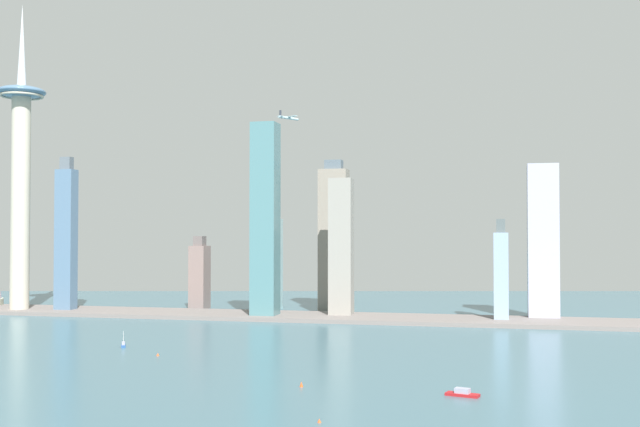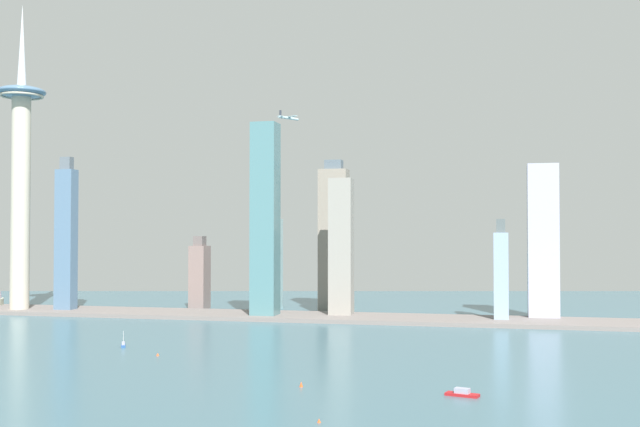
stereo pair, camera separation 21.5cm
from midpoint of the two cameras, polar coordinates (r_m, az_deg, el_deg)
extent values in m
cube|color=slate|center=(686.38, -3.06, -7.60)|extent=(730.26, 68.20, 3.34)
cylinder|color=beige|center=(782.21, -21.34, 0.81)|extent=(17.53, 17.53, 209.66)
ellipsoid|color=slate|center=(793.27, -21.27, 8.40)|extent=(44.96, 44.96, 11.05)
torus|color=beige|center=(792.62, -21.27, 8.12)|extent=(40.43, 40.43, 2.21)
cone|color=silver|center=(802.14, -21.24, 11.55)|extent=(8.77, 8.77, 78.58)
cube|color=slate|center=(678.76, -4.10, -0.52)|extent=(22.11, 21.50, 172.55)
cube|color=#AEAFCB|center=(689.21, 16.20, -2.06)|extent=(25.79, 24.82, 134.48)
cube|color=slate|center=(775.70, -8.93, -4.69)|extent=(15.96, 19.95, 62.51)
cube|color=#635958|center=(774.54, -8.92, -2.03)|extent=(9.58, 11.97, 9.67)
cube|color=gray|center=(743.20, 1.02, -1.98)|extent=(27.49, 20.56, 136.84)
cube|color=#52606B|center=(746.22, 1.02, 3.63)|extent=(16.49, 12.34, 9.10)
cube|color=#8DA5C1|center=(665.13, 13.27, -4.64)|extent=(12.06, 19.57, 75.44)
cube|color=#4F5859|center=(664.17, 13.25, -0.90)|extent=(7.24, 11.74, 11.47)
cube|color=#94BABD|center=(764.46, -3.69, -3.75)|extent=(18.33, 24.85, 89.45)
cube|color=slate|center=(765.57, -18.33, -1.95)|extent=(17.40, 13.17, 135.36)
cube|color=slate|center=(768.48, -18.28, 3.55)|extent=(10.44, 7.90, 11.92)
cube|color=gray|center=(679.70, 1.57, -2.58)|extent=(20.23, 17.34, 123.62)
cube|color=#264E8C|center=(527.70, -14.39, -9.49)|extent=(6.06, 8.51, 1.44)
cube|color=#9593AC|center=(527.46, -14.39, -9.31)|extent=(3.30, 4.06, 2.00)
cylinder|color=silver|center=(526.87, -14.39, -8.83)|extent=(0.24, 0.24, 6.91)
cube|color=#AA1A1E|center=(367.02, 10.51, -13.07)|extent=(16.17, 9.43, 1.28)
cube|color=#989AB0|center=(366.66, 10.50, -12.79)|extent=(7.50, 5.55, 2.36)
cone|color=#E54C19|center=(312.91, -0.07, -15.11)|extent=(1.52, 1.52, 1.51)
cone|color=#E54C19|center=(381.99, -1.41, -12.54)|extent=(1.78, 1.78, 2.53)
cone|color=#E54C19|center=(486.01, -11.95, -10.19)|extent=(1.82, 1.82, 1.65)
cylinder|color=#A6C6D0|center=(723.00, -2.38, 7.09)|extent=(14.46, 21.53, 2.37)
sphere|color=#A6C6D0|center=(731.11, -1.69, 6.99)|extent=(2.37, 2.37, 2.37)
cube|color=#A6C6D0|center=(723.16, -2.38, 7.17)|extent=(19.97, 13.95, 0.50)
cube|color=#A6C6D0|center=(716.31, -2.96, 7.20)|extent=(7.58, 5.84, 0.40)
cube|color=#2D333D|center=(716.82, -2.96, 7.46)|extent=(1.60, 2.18, 5.00)
camera|label=1|loc=(0.11, -90.01, 0.00)|focal=43.15mm
camera|label=2|loc=(0.11, 89.99, 0.00)|focal=43.15mm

